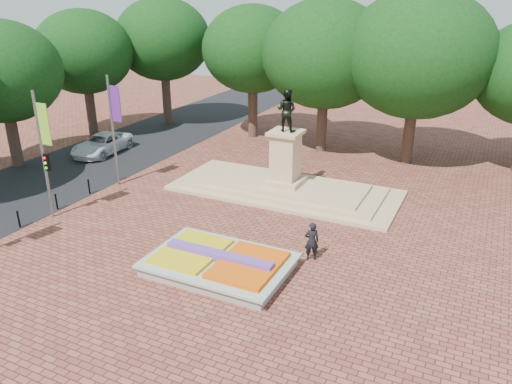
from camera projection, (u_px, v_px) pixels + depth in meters
ground at (222, 247)px, 24.50m from camera, size 90.00×90.00×0.00m
asphalt_street at (69, 171)px, 34.71m from camera, size 9.00×90.00×0.02m
flower_bed at (220, 263)px, 22.28m from camera, size 6.30×4.30×0.91m
monument at (285, 178)px, 30.85m from camera, size 14.00×6.00×6.40m
tree_row_back at (370, 65)px, 36.08m from camera, size 44.80×8.80×10.43m
tree_row_street at (3, 74)px, 33.84m from camera, size 8.40×25.40×9.98m
banner_poles at (39, 152)px, 26.01m from camera, size 0.88×11.17×7.00m
bollard_row at (38, 209)px, 27.36m from camera, size 0.12×13.12×0.98m
van at (102, 144)px, 38.18m from camera, size 2.96×5.62×1.51m
pedestrian at (312, 241)px, 23.01m from camera, size 0.82×0.74×1.89m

